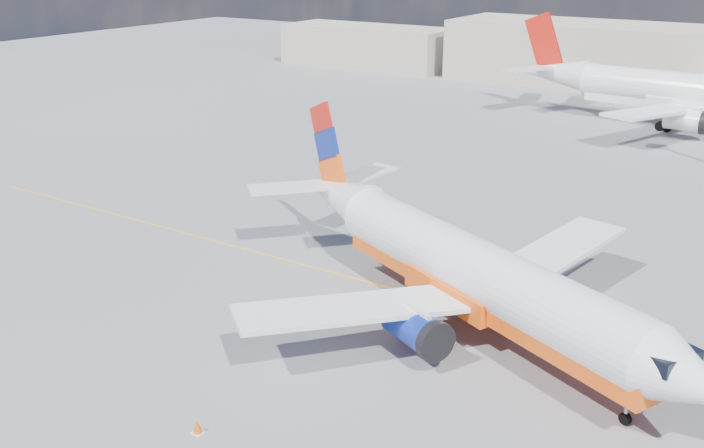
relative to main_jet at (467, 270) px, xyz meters
The scene contains 6 objects.
ground 6.36m from the main_jet, 168.36° to the right, with size 240.00×240.00×0.00m, color slate.
taxi_line 6.54m from the main_jet, 161.00° to the left, with size 70.00×0.15×0.01m, color yellow.
terminal_annex 87.00m from the main_jet, 125.44° to the left, with size 26.00×10.00×6.00m, color #B8AF9E.
main_jet is the anchor object (origin of this frame).
second_jet 52.63m from the main_jet, 90.44° to the left, with size 36.04×28.40×10.93m.
traffic_cone 15.23m from the main_jet, 108.87° to the right, with size 0.43×0.43×0.60m.
Camera 1 is at (20.22, -31.75, 18.45)m, focal length 40.00 mm.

